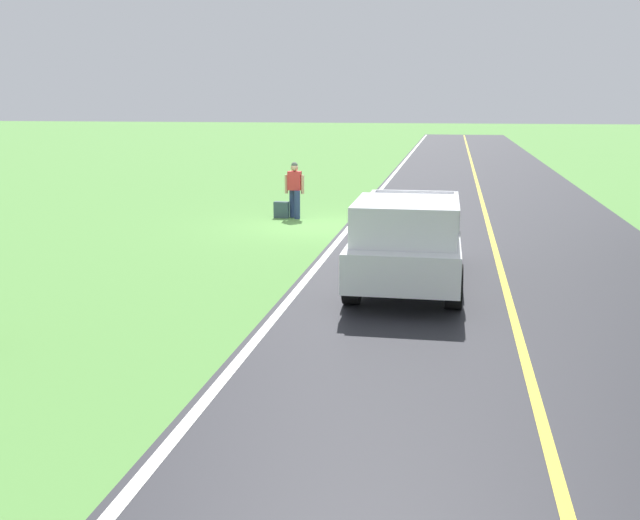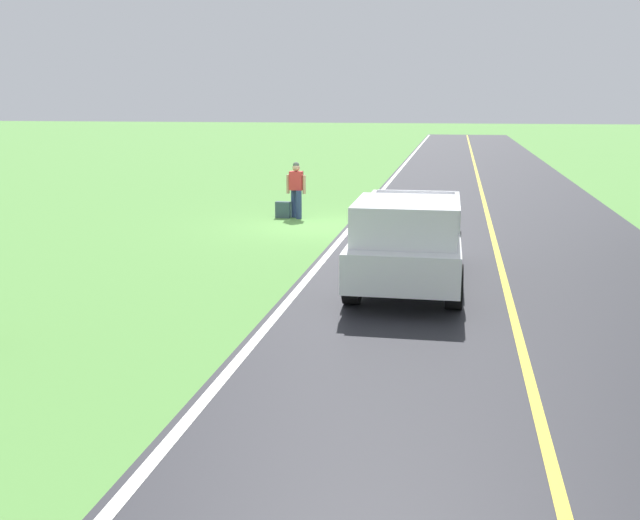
{
  "view_description": "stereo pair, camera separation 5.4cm",
  "coord_description": "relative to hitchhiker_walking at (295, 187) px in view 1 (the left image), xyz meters",
  "views": [
    {
      "loc": [
        -3.87,
        20.41,
        3.59
      ],
      "look_at": [
        -1.77,
        8.95,
        1.0
      ],
      "focal_mm": 40.36,
      "sensor_mm": 36.0,
      "label": 1
    },
    {
      "loc": [
        -3.92,
        20.4,
        3.59
      ],
      "look_at": [
        -1.77,
        8.95,
        1.0
      ],
      "focal_mm": 40.36,
      "sensor_mm": 36.0,
      "label": 2
    }
  ],
  "objects": [
    {
      "name": "ground_plane",
      "position": [
        -0.92,
        1.36,
        -0.98
      ],
      "size": [
        200.0,
        200.0,
        0.0
      ],
      "primitive_type": "plane",
      "color": "#568E42"
    },
    {
      "name": "road_surface",
      "position": [
        -5.91,
        1.36,
        -0.98
      ],
      "size": [
        8.33,
        120.0,
        0.0
      ],
      "primitive_type": "cube",
      "color": "#28282D",
      "rests_on": "ground"
    },
    {
      "name": "lane_edge_line",
      "position": [
        -1.92,
        1.36,
        -0.98
      ],
      "size": [
        0.16,
        117.6,
        0.0
      ],
      "primitive_type": "cube",
      "color": "silver",
      "rests_on": "ground"
    },
    {
      "name": "lane_centre_line",
      "position": [
        -5.91,
        1.36,
        -0.98
      ],
      "size": [
        0.14,
        117.6,
        0.0
      ],
      "primitive_type": "cube",
      "color": "gold",
      "rests_on": "ground"
    },
    {
      "name": "hitchhiker_walking",
      "position": [
        0.0,
        0.0,
        0.0
      ],
      "size": [
        0.62,
        0.52,
        1.75
      ],
      "color": "navy",
      "rests_on": "ground"
    },
    {
      "name": "suitcase_carried",
      "position": [
        0.42,
        0.07,
        -0.73
      ],
      "size": [
        0.47,
        0.22,
        0.51
      ],
      "primitive_type": "cube",
      "rotation": [
        0.0,
        0.0,
        1.53
      ],
      "color": "#384C56",
      "rests_on": "ground"
    },
    {
      "name": "pickup_truck_passing",
      "position": [
        -3.98,
        7.91,
        -0.01
      ],
      "size": [
        2.14,
        5.42,
        1.82
      ],
      "color": "silver",
      "rests_on": "ground"
    }
  ]
}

